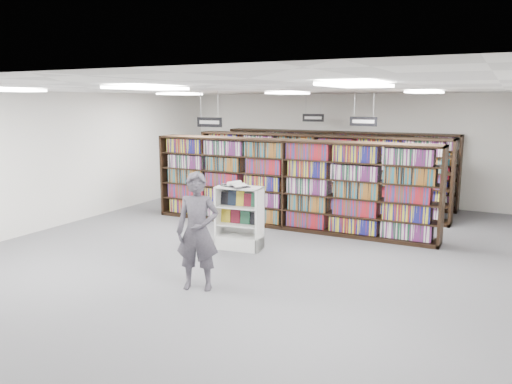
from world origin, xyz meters
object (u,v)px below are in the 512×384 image
at_px(bookshelf_row_near, 287,184).
at_px(open_book, 235,185).
at_px(endcap_display, 240,227).
at_px(shopper, 198,232).

bearing_deg(bookshelf_row_near, open_book, -97.27).
relative_size(endcap_display, open_book, 1.88).
bearing_deg(bookshelf_row_near, shopper, -85.84).
relative_size(bookshelf_row_near, endcap_display, 5.43).
bearing_deg(endcap_display, shopper, -84.64).
relative_size(endcap_display, shopper, 0.68).
xyz_separation_m(endcap_display, open_book, (-0.10, -0.03, 0.87)).
relative_size(open_book, shopper, 0.36).
bearing_deg(endcap_display, open_book, -167.43).
height_order(bookshelf_row_near, shopper, bookshelf_row_near).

